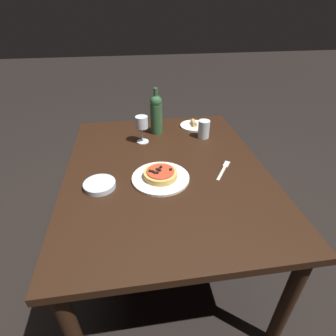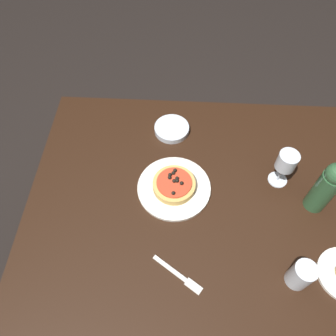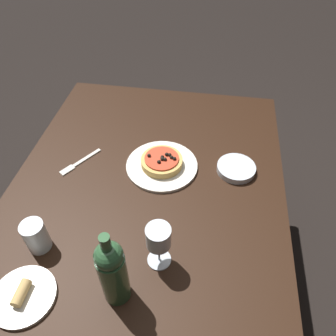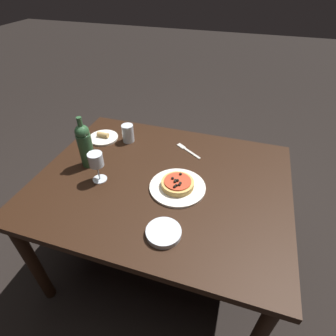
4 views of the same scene
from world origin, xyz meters
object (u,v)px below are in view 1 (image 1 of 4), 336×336
side_plate (194,125)px  wine_glass (142,124)px  side_bowl (100,185)px  pizza (160,174)px  dining_table (166,180)px  water_cup (204,129)px  dinner_plate (161,178)px  wine_bottle (157,114)px  fork (224,169)px

side_plate → wine_glass: bearing=115.7°
side_bowl → pizza: bearing=-85.5°
dining_table → wine_glass: 0.37m
wine_glass → side_bowl: 0.48m
wine_glass → side_plate: size_ratio=0.90×
water_cup → side_plate: bearing=8.2°
dining_table → water_cup: size_ratio=11.62×
side_bowl → dinner_plate: bearing=-85.6°
dining_table → side_bowl: (-0.12, 0.32, 0.09)m
dining_table → pizza: 0.15m
pizza → wine_bottle: bearing=-4.5°
pizza → side_plate: (0.56, -0.29, -0.02)m
water_cup → fork: 0.37m
dining_table → side_bowl: side_bowl is taller
wine_glass → pizza: bearing=-171.6°
wine_glass → wine_bottle: 0.15m
dining_table → dinner_plate: size_ratio=4.59×
wine_bottle → side_bowl: wine_bottle is taller
dining_table → water_cup: water_cup is taller
wine_bottle → side_bowl: (-0.53, 0.32, -0.12)m
pizza → side_bowl: pizza is taller
wine_bottle → side_plate: 0.28m
wine_bottle → water_cup: size_ratio=2.62×
wine_glass → fork: wine_glass is taller
side_plate → pizza: bearing=152.5°
wine_bottle → side_bowl: bearing=148.8°
water_cup → fork: size_ratio=0.65×
side_bowl → fork: 0.61m
wine_glass → side_plate: 0.40m
dinner_plate → wine_glass: size_ratio=1.71×
dining_table → water_cup: 0.43m
side_bowl → fork: bearing=-84.8°
pizza → wine_bottle: size_ratio=0.56×
side_bowl → dining_table: bearing=-70.2°
pizza → water_cup: size_ratio=1.46×
side_bowl → side_plate: bearing=-44.5°
fork → side_plate: size_ratio=0.93×
pizza → dining_table: bearing=-22.4°
dining_table → wine_glass: (0.30, 0.10, 0.20)m
water_cup → side_plate: (0.16, 0.02, -0.05)m
dining_table → side_plate: (0.47, -0.25, 0.09)m
dining_table → wine_bottle: (0.42, -0.00, 0.21)m
wine_glass → water_cup: 0.38m
dinner_plate → fork: bearing=-84.1°
dining_table → wine_glass: size_ratio=7.84×
pizza → side_plate: bearing=-27.5°
pizza → water_cup: (0.40, -0.32, 0.02)m
dining_table → water_cup: (0.31, -0.28, 0.13)m
side_bowl → fork: size_ratio=0.87×
dining_table → wine_glass: wine_glass is taller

